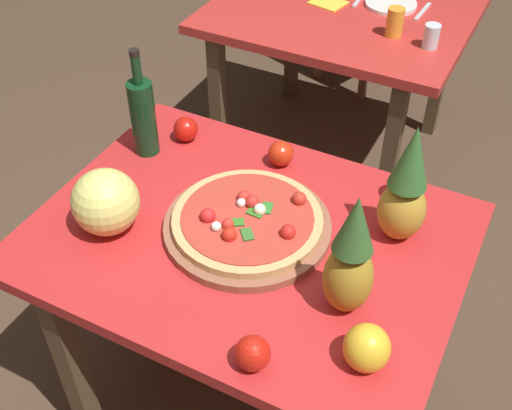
% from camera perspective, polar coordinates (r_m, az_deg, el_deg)
% --- Properties ---
extents(ground_plane, '(10.00, 10.00, 0.00)m').
position_cam_1_polar(ground_plane, '(2.31, -0.60, -16.14)').
color(ground_plane, '#4C3828').
extents(display_table, '(1.13, 0.85, 0.76)m').
position_cam_1_polar(display_table, '(1.79, -0.75, -4.91)').
color(display_table, brown).
rests_on(display_table, ground_plane).
extents(background_table, '(1.08, 0.90, 0.76)m').
position_cam_1_polar(background_table, '(2.92, 7.49, 15.15)').
color(background_table, brown).
rests_on(background_table, ground_plane).
extents(dining_chair, '(0.51, 0.51, 0.85)m').
position_cam_1_polar(dining_chair, '(3.62, 9.02, 17.38)').
color(dining_chair, '#8F553F').
rests_on(dining_chair, ground_plane).
extents(pizza_board, '(0.45, 0.45, 0.02)m').
position_cam_1_polar(pizza_board, '(1.72, -0.76, -1.92)').
color(pizza_board, '#8F553F').
rests_on(pizza_board, display_table).
extents(pizza, '(0.40, 0.40, 0.06)m').
position_cam_1_polar(pizza, '(1.70, -0.74, -1.26)').
color(pizza, tan).
rests_on(pizza, pizza_board).
extents(wine_bottle, '(0.08, 0.08, 0.34)m').
position_cam_1_polar(wine_bottle, '(1.95, -10.00, 7.83)').
color(wine_bottle, '#10371B').
rests_on(wine_bottle, display_table).
extents(pineapple_left, '(0.12, 0.12, 0.34)m').
position_cam_1_polar(pineapple_left, '(1.45, 8.38, -4.95)').
color(pineapple_left, '#AF8727').
rests_on(pineapple_left, display_table).
extents(pineapple_right, '(0.12, 0.12, 0.35)m').
position_cam_1_polar(pineapple_right, '(1.65, 13.14, 1.30)').
color(pineapple_right, '#B8902E').
rests_on(pineapple_right, display_table).
extents(melon, '(0.18, 0.18, 0.18)m').
position_cam_1_polar(melon, '(1.72, -13.21, 0.26)').
color(melon, '#E3E072').
rests_on(melon, display_table).
extents(bell_pepper, '(0.10, 0.10, 0.11)m').
position_cam_1_polar(bell_pepper, '(1.43, 9.81, -12.39)').
color(bell_pepper, yellow).
rests_on(bell_pepper, display_table).
extents(tomato_beside_pepper, '(0.08, 0.08, 0.08)m').
position_cam_1_polar(tomato_beside_pepper, '(1.92, 2.21, 4.59)').
color(tomato_beside_pepper, red).
rests_on(tomato_beside_pepper, display_table).
extents(tomato_near_board, '(0.08, 0.08, 0.08)m').
position_cam_1_polar(tomato_near_board, '(1.42, -0.31, -13.02)').
color(tomato_near_board, red).
rests_on(tomato_near_board, display_table).
extents(tomato_at_corner, '(0.08, 0.08, 0.08)m').
position_cam_1_polar(tomato_at_corner, '(2.03, -6.26, 6.71)').
color(tomato_at_corner, red).
rests_on(tomato_at_corner, display_table).
extents(tomato_by_bottle, '(0.07, 0.07, 0.07)m').
position_cam_1_polar(tomato_by_bottle, '(1.85, 12.62, 1.61)').
color(tomato_by_bottle, red).
rests_on(tomato_by_bottle, display_table).
extents(drinking_glass_juice, '(0.07, 0.07, 0.11)m').
position_cam_1_polar(drinking_glass_juice, '(2.67, 12.22, 15.58)').
color(drinking_glass_juice, gold).
rests_on(drinking_glass_juice, background_table).
extents(drinking_glass_water, '(0.06, 0.06, 0.09)m').
position_cam_1_polar(drinking_glass_water, '(2.62, 15.30, 14.25)').
color(drinking_glass_water, silver).
rests_on(drinking_glass_water, background_table).
extents(dinner_plate, '(0.22, 0.22, 0.02)m').
position_cam_1_polar(dinner_plate, '(2.93, 11.89, 17.06)').
color(dinner_plate, white).
rests_on(dinner_plate, background_table).
extents(knife_utensil, '(0.02, 0.18, 0.01)m').
position_cam_1_polar(knife_utensil, '(2.91, 14.58, 16.29)').
color(knife_utensil, silver).
rests_on(knife_utensil, background_table).
extents(napkin_folded, '(0.16, 0.15, 0.01)m').
position_cam_1_polar(napkin_folded, '(2.92, 6.43, 17.41)').
color(napkin_folded, yellow).
rests_on(napkin_folded, background_table).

